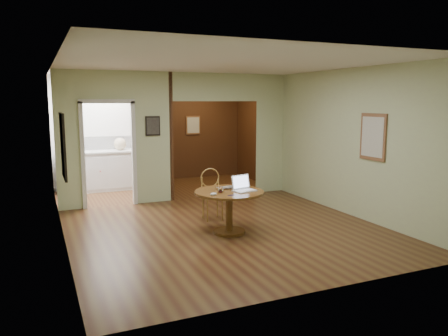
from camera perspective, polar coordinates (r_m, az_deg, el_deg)
name	(u,v)px	position (r m, az deg, el deg)	size (l,w,h in m)	color
floor	(229,231)	(7.23, 0.60, -8.19)	(5.00, 5.00, 0.00)	#432213
room_shell	(152,139)	(9.74, -9.39, 3.81)	(5.20, 7.50, 5.00)	white
dining_table	(229,202)	(6.98, 0.68, -4.46)	(1.11, 1.11, 0.69)	brown
chair	(212,191)	(7.83, -1.64, -3.03)	(0.41, 0.41, 0.91)	olive
open_laptop	(243,186)	(6.99, 2.47, -2.42)	(0.39, 0.36, 0.24)	silver
closed_laptop	(229,188)	(7.10, 0.64, -2.64)	(0.35, 0.23, 0.03)	#B1B1B6
mouse	(213,194)	(6.62, -1.39, -3.42)	(0.11, 0.06, 0.04)	silver
wine_glass	(221,190)	(6.82, -0.45, -2.84)	(0.08, 0.08, 0.09)	white
pen	(231,195)	(6.61, 0.92, -3.59)	(0.01, 0.01, 0.13)	#0D135D
kitchen_cabinet	(105,170)	(10.75, -15.28, -0.30)	(2.06, 0.60, 0.94)	silver
grocery_bag	(120,144)	(10.73, -13.41, 3.06)	(0.29, 0.25, 0.29)	tan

